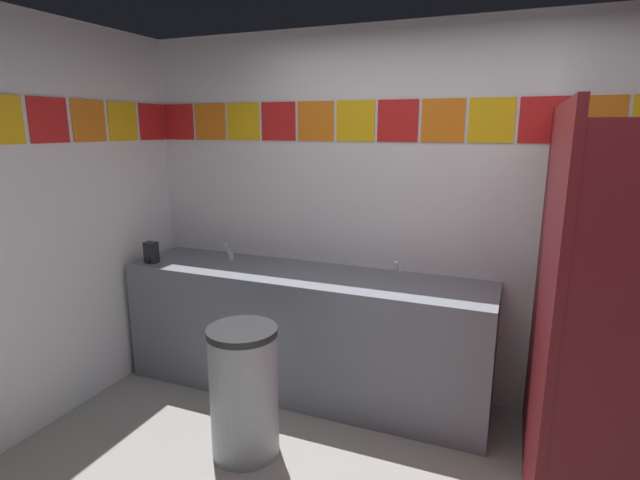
% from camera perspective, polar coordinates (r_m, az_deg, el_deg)
% --- Properties ---
extents(wall_back, '(4.43, 0.09, 2.55)m').
position_cam_1_polar(wall_back, '(3.43, 13.61, 2.51)').
color(wall_back, silver).
rests_on(wall_back, ground_plane).
extents(vanity_counter, '(2.60, 0.61, 0.89)m').
position_cam_1_polar(vanity_counter, '(3.59, -1.97, -10.54)').
color(vanity_counter, slate).
rests_on(vanity_counter, ground_plane).
extents(faucet_left, '(0.04, 0.10, 0.14)m').
position_cam_1_polar(faucet_left, '(3.80, -10.48, -1.57)').
color(faucet_left, silver).
rests_on(faucet_left, vanity_counter).
extents(faucet_right, '(0.04, 0.10, 0.14)m').
position_cam_1_polar(faucet_right, '(3.30, 9.00, -3.71)').
color(faucet_right, silver).
rests_on(faucet_right, vanity_counter).
extents(soap_dispenser, '(0.09, 0.09, 0.16)m').
position_cam_1_polar(soap_dispenser, '(3.88, -18.99, -1.37)').
color(soap_dispenser, black).
rests_on(soap_dispenser, vanity_counter).
extents(stall_divider, '(0.92, 1.49, 1.99)m').
position_cam_1_polar(stall_divider, '(2.48, 28.50, -9.57)').
color(stall_divider, maroon).
rests_on(stall_divider, ground_plane).
extents(toilet, '(0.39, 0.49, 0.74)m').
position_cam_1_polar(toilet, '(3.35, 32.30, -17.25)').
color(toilet, white).
rests_on(toilet, ground_plane).
extents(trash_bin, '(0.40, 0.40, 0.78)m').
position_cam_1_polar(trash_bin, '(3.01, -8.79, -16.93)').
color(trash_bin, '#999EA3').
rests_on(trash_bin, ground_plane).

